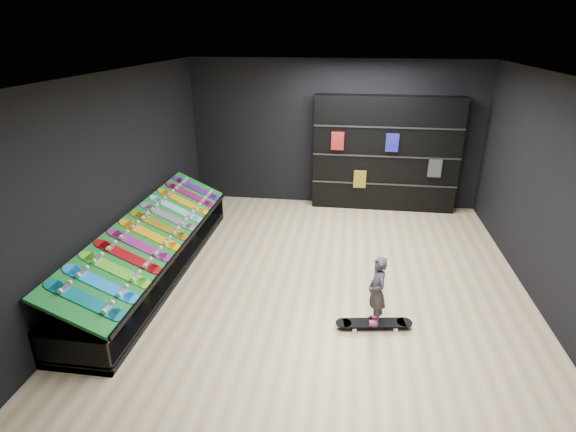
# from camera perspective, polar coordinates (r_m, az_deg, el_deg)

# --- Properties ---
(floor) EXTENTS (6.00, 7.00, 0.01)m
(floor) POSITION_cam_1_polar(r_m,az_deg,el_deg) (6.79, 3.99, -8.69)
(floor) COLOR #C6B085
(floor) RESTS_ON ground
(ceiling) EXTENTS (6.00, 7.00, 0.01)m
(ceiling) POSITION_cam_1_polar(r_m,az_deg,el_deg) (5.82, 4.82, 17.40)
(ceiling) COLOR white
(ceiling) RESTS_ON ground
(wall_back) EXTENTS (6.00, 0.02, 3.00)m
(wall_back) POSITION_cam_1_polar(r_m,az_deg,el_deg) (9.51, 5.86, 10.28)
(wall_back) COLOR black
(wall_back) RESTS_ON ground
(wall_front) EXTENTS (6.00, 0.02, 3.00)m
(wall_front) POSITION_cam_1_polar(r_m,az_deg,el_deg) (3.08, -0.40, -18.61)
(wall_front) COLOR black
(wall_front) RESTS_ON ground
(wall_left) EXTENTS (0.02, 7.00, 3.00)m
(wall_left) POSITION_cam_1_polar(r_m,az_deg,el_deg) (6.99, -21.06, 4.26)
(wall_left) COLOR black
(wall_left) RESTS_ON ground
(wall_right) EXTENTS (0.02, 7.00, 3.00)m
(wall_right) POSITION_cam_1_polar(r_m,az_deg,el_deg) (6.69, 30.96, 1.68)
(wall_right) COLOR black
(wall_right) RESTS_ON ground
(display_rack) EXTENTS (0.90, 4.50, 0.50)m
(display_rack) POSITION_cam_1_polar(r_m,az_deg,el_deg) (7.26, -16.54, -5.20)
(display_rack) COLOR black
(display_rack) RESTS_ON ground
(turf_ramp) EXTENTS (0.92, 4.50, 0.46)m
(turf_ramp) POSITION_cam_1_polar(r_m,az_deg,el_deg) (7.04, -16.59, -1.91)
(turf_ramp) COLOR #0D581B
(turf_ramp) RESTS_ON display_rack
(back_shelving) EXTENTS (2.91, 0.34, 2.33)m
(back_shelving) POSITION_cam_1_polar(r_m,az_deg,el_deg) (9.44, 12.24, 7.69)
(back_shelving) COLOR black
(back_shelving) RESTS_ON ground
(floor_skateboard) EXTENTS (1.00, 0.37, 0.09)m
(floor_skateboard) POSITION_cam_1_polar(r_m,az_deg,el_deg) (5.98, 10.85, -13.42)
(floor_skateboard) COLOR black
(floor_skateboard) RESTS_ON ground
(child) EXTENTS (0.20, 0.24, 0.55)m
(child) POSITION_cam_1_polar(r_m,az_deg,el_deg) (5.80, 11.08, -10.86)
(child) COLOR black
(child) RESTS_ON floor_skateboard
(display_board_0) EXTENTS (0.93, 0.22, 0.50)m
(display_board_0) POSITION_cam_1_polar(r_m,az_deg,el_deg) (5.56, -24.35, -9.71)
(display_board_0) COLOR #0C8C99
(display_board_0) RESTS_ON turf_ramp
(display_board_1) EXTENTS (0.93, 0.22, 0.50)m
(display_board_1) POSITION_cam_1_polar(r_m,az_deg,el_deg) (5.81, -22.61, -7.98)
(display_board_1) COLOR blue
(display_board_1) RESTS_ON turf_ramp
(display_board_2) EXTENTS (0.93, 0.22, 0.50)m
(display_board_2) POSITION_cam_1_polar(r_m,az_deg,el_deg) (6.07, -21.04, -6.38)
(display_board_2) COLOR green
(display_board_2) RESTS_ON turf_ramp
(display_board_3) EXTENTS (0.93, 0.22, 0.50)m
(display_board_3) POSITION_cam_1_polar(r_m,az_deg,el_deg) (6.33, -19.60, -4.91)
(display_board_3) COLOR red
(display_board_3) RESTS_ON turf_ramp
(display_board_4) EXTENTS (0.93, 0.22, 0.50)m
(display_board_4) POSITION_cam_1_polar(r_m,az_deg,el_deg) (6.60, -18.29, -3.55)
(display_board_4) COLOR #2626BF
(display_board_4) RESTS_ON turf_ramp
(display_board_5) EXTENTS (0.93, 0.22, 0.50)m
(display_board_5) POSITION_cam_1_polar(r_m,az_deg,el_deg) (6.88, -17.08, -2.30)
(display_board_5) COLOR yellow
(display_board_5) RESTS_ON turf_ramp
(display_board_6) EXTENTS (0.93, 0.22, 0.50)m
(display_board_6) POSITION_cam_1_polar(r_m,az_deg,el_deg) (7.17, -15.97, -1.15)
(display_board_6) COLOR yellow
(display_board_6) RESTS_ON turf_ramp
(display_board_7) EXTENTS (0.93, 0.22, 0.50)m
(display_board_7) POSITION_cam_1_polar(r_m,az_deg,el_deg) (7.46, -14.95, -0.09)
(display_board_7) COLOR black
(display_board_7) RESTS_ON turf_ramp
(display_board_8) EXTENTS (0.93, 0.22, 0.50)m
(display_board_8) POSITION_cam_1_polar(r_m,az_deg,el_deg) (7.75, -14.00, 0.89)
(display_board_8) COLOR #0CB2E5
(display_board_8) RESTS_ON turf_ramp
(display_board_9) EXTENTS (0.93, 0.22, 0.50)m
(display_board_9) POSITION_cam_1_polar(r_m,az_deg,el_deg) (8.05, -13.13, 1.80)
(display_board_9) COLOR orange
(display_board_9) RESTS_ON turf_ramp
(display_board_10) EXTENTS (0.93, 0.22, 0.50)m
(display_board_10) POSITION_cam_1_polar(r_m,az_deg,el_deg) (8.35, -12.31, 2.64)
(display_board_10) COLOR #E5198C
(display_board_10) RESTS_ON turf_ramp
(display_board_11) EXTENTS (0.93, 0.22, 0.50)m
(display_board_11) POSITION_cam_1_polar(r_m,az_deg,el_deg) (8.66, -11.56, 3.43)
(display_board_11) COLOR purple
(display_board_11) RESTS_ON turf_ramp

